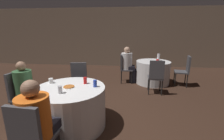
# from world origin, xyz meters

# --- Properties ---
(ground_plane) EXTENTS (16.00, 16.00, 0.00)m
(ground_plane) POSITION_xyz_m (0.00, 0.00, 0.00)
(ground_plane) COLOR #382319
(wall_back) EXTENTS (16.00, 0.06, 2.80)m
(wall_back) POSITION_xyz_m (0.00, 5.19, 1.40)
(wall_back) COLOR gray
(wall_back) RESTS_ON ground_plane
(table_near) EXTENTS (1.22, 1.22, 0.74)m
(table_near) POSITION_xyz_m (-0.05, 0.09, 0.37)
(table_near) COLOR white
(table_near) RESTS_ON ground_plane
(table_far) EXTENTS (1.10, 1.10, 0.74)m
(table_far) POSITION_xyz_m (1.80, 2.67, 0.37)
(table_far) COLOR white
(table_far) RESTS_ON ground_plane
(chair_near_north) EXTENTS (0.46, 0.47, 0.96)m
(chair_near_north) POSITION_xyz_m (-0.22, 1.10, 0.57)
(chair_near_north) COLOR #47474C
(chair_near_north) RESTS_ON ground_plane
(chair_near_south) EXTENTS (0.43, 0.43, 0.96)m
(chair_near_south) POSITION_xyz_m (-0.12, -0.93, 0.57)
(chair_near_south) COLOR #47474C
(chair_near_south) RESTS_ON ground_plane
(chair_near_west) EXTENTS (0.44, 0.44, 0.96)m
(chair_near_west) POSITION_xyz_m (-1.07, 0.20, 0.57)
(chair_near_west) COLOR #47474C
(chair_near_west) RESTS_ON ground_plane
(chair_far_south) EXTENTS (0.43, 0.43, 0.96)m
(chair_far_south) POSITION_xyz_m (1.72, 1.71, 0.57)
(chair_far_south) COLOR #47474C
(chair_far_south) RESTS_ON ground_plane
(chair_far_east) EXTENTS (0.47, 0.47, 0.96)m
(chair_far_east) POSITION_xyz_m (2.75, 2.48, 0.57)
(chair_far_east) COLOR #47474C
(chair_far_east) RESTS_ON ground_plane
(chair_far_west) EXTENTS (0.41, 0.41, 0.96)m
(chair_far_west) POSITION_xyz_m (0.83, 2.66, 0.57)
(chair_far_west) COLOR #47474C
(chair_far_west) RESTS_ON ground_plane
(person_orange_shirt) EXTENTS (0.37, 0.52, 1.18)m
(person_orange_shirt) POSITION_xyz_m (-0.11, -0.77, 0.61)
(person_orange_shirt) COLOR black
(person_orange_shirt) RESTS_ON ground_plane
(person_green_jacket) EXTENTS (0.50, 0.33, 1.16)m
(person_green_jacket) POSITION_xyz_m (-0.90, 0.18, 0.58)
(person_green_jacket) COLOR black
(person_green_jacket) RESTS_ON ground_plane
(person_white_shirt) EXTENTS (0.52, 0.36, 1.20)m
(person_white_shirt) POSITION_xyz_m (0.99, 2.66, 0.62)
(person_white_shirt) COLOR black
(person_white_shirt) RESTS_ON ground_plane
(pizza_plate_near) EXTENTS (0.21, 0.21, 0.02)m
(pizza_plate_near) POSITION_xyz_m (-0.07, 0.10, 0.75)
(pizza_plate_near) COLOR white
(pizza_plate_near) RESTS_ON table_near
(soda_can_silver) EXTENTS (0.07, 0.07, 0.12)m
(soda_can_silver) POSITION_xyz_m (-0.10, -0.17, 0.80)
(soda_can_silver) COLOR silver
(soda_can_silver) RESTS_ON table_near
(soda_can_blue) EXTENTS (0.07, 0.07, 0.12)m
(soda_can_blue) POSITION_xyz_m (0.38, 0.17, 0.80)
(soda_can_blue) COLOR #1E38A5
(soda_can_blue) RESTS_ON table_near
(soda_can_red) EXTENTS (0.07, 0.07, 0.12)m
(soda_can_red) POSITION_xyz_m (0.17, 0.31, 0.80)
(soda_can_red) COLOR red
(soda_can_red) RESTS_ON table_near
(cup_near) EXTENTS (0.08, 0.08, 0.09)m
(cup_near) POSITION_xyz_m (-0.48, 0.27, 0.79)
(cup_near) COLOR white
(cup_near) RESTS_ON table_near
(bottle_far) EXTENTS (0.09, 0.09, 0.23)m
(bottle_far) POSITION_xyz_m (1.98, 2.82, 0.85)
(bottle_far) COLOR white
(bottle_far) RESTS_ON table_far
(cup_far) EXTENTS (0.09, 0.09, 0.09)m
(cup_far) POSITION_xyz_m (1.91, 2.56, 0.78)
(cup_far) COLOR red
(cup_far) RESTS_ON table_far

